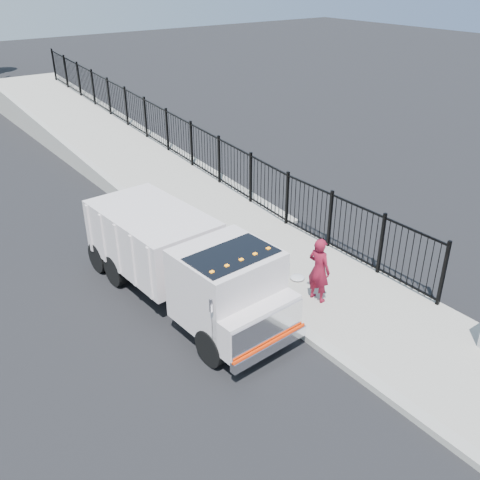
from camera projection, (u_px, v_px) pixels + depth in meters
ground at (282, 319)px, 13.45m from camera, size 120.00×120.00×0.00m
sidewalk at (396, 329)px, 13.00m from camera, size 3.55×12.00×0.12m
curb at (340, 359)px, 11.98m from camera, size 0.30×12.00×0.16m
ramp at (103, 147)px, 26.01m from camera, size 3.95×24.06×3.19m
iron_fence at (168, 144)px, 23.48m from camera, size 0.10×28.00×1.80m
truck at (184, 260)px, 13.49m from camera, size 2.60×6.85×2.30m
worker at (319, 270)px, 13.64m from camera, size 0.52×0.70×1.78m
debris at (297, 277)px, 14.90m from camera, size 0.41×0.41×0.10m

